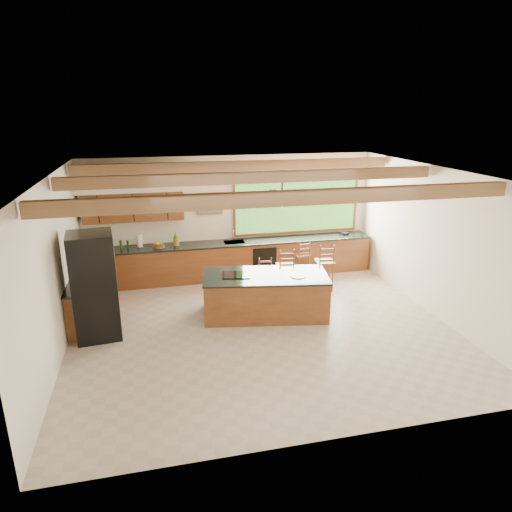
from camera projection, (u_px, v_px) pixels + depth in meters
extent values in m
plane|color=#BEB09E|center=(262.00, 328.00, 8.89)|extent=(7.20, 7.20, 0.00)
cube|color=white|center=(231.00, 216.00, 11.43)|extent=(7.20, 0.04, 3.00)
cube|color=white|center=(329.00, 337.00, 5.41)|extent=(7.20, 0.04, 3.00)
cube|color=white|center=(55.00, 270.00, 7.64)|extent=(0.04, 6.50, 3.00)
cube|color=white|center=(435.00, 242.00, 9.20)|extent=(0.04, 6.50, 3.00)
cube|color=tan|center=(263.00, 173.00, 7.96)|extent=(7.20, 6.50, 0.04)
cube|color=#94644A|center=(290.00, 198.00, 6.52)|extent=(7.10, 0.15, 0.22)
cube|color=#94644A|center=(257.00, 177.00, 8.46)|extent=(7.10, 0.15, 0.22)
cube|color=#94644A|center=(238.00, 166.00, 10.13)|extent=(7.10, 0.15, 0.22)
cube|color=brown|center=(133.00, 206.00, 10.62)|extent=(2.30, 0.35, 0.70)
cube|color=white|center=(131.00, 181.00, 10.37)|extent=(2.60, 0.50, 0.48)
cylinder|color=#FFEABF|center=(100.00, 192.00, 10.29)|extent=(0.10, 0.10, 0.01)
cylinder|color=#FFEABF|center=(163.00, 190.00, 10.59)|extent=(0.10, 0.10, 0.01)
cube|color=#67A93C|center=(297.00, 207.00, 11.72)|extent=(3.20, 0.04, 1.30)
cube|color=#AB6D34|center=(209.00, 204.00, 11.17)|extent=(0.64, 0.03, 0.54)
cube|color=#3C6C4D|center=(209.00, 204.00, 11.16)|extent=(0.54, 0.01, 0.44)
cube|color=brown|center=(235.00, 260.00, 11.44)|extent=(7.00, 0.65, 0.88)
cube|color=black|center=(234.00, 243.00, 11.30)|extent=(7.04, 0.69, 0.04)
cube|color=brown|center=(92.00, 296.00, 9.29)|extent=(0.65, 2.35, 0.88)
cube|color=black|center=(89.00, 275.00, 9.15)|extent=(0.69, 2.39, 0.04)
cube|color=black|center=(265.00, 263.00, 11.30)|extent=(0.60, 0.02, 0.78)
cube|color=silver|center=(234.00, 243.00, 11.30)|extent=(0.50, 0.38, 0.03)
cylinder|color=silver|center=(233.00, 234.00, 11.43)|extent=(0.03, 0.03, 0.30)
cylinder|color=silver|center=(233.00, 230.00, 11.30)|extent=(0.03, 0.20, 0.03)
cylinder|color=white|center=(140.00, 241.00, 10.82)|extent=(0.13, 0.13, 0.32)
cylinder|color=#1C3816|center=(121.00, 244.00, 10.73)|extent=(0.06, 0.06, 0.20)
cylinder|color=#1C3816|center=(128.00, 244.00, 10.81)|extent=(0.05, 0.05, 0.18)
cube|color=black|center=(344.00, 233.00, 11.91)|extent=(0.23, 0.21, 0.08)
cube|color=brown|center=(266.00, 296.00, 9.36)|extent=(2.62, 1.55, 0.83)
cube|color=black|center=(266.00, 276.00, 9.22)|extent=(2.67, 1.59, 0.04)
cube|color=black|center=(236.00, 275.00, 9.18)|extent=(0.62, 0.52, 0.02)
cylinder|color=white|center=(298.00, 276.00, 9.12)|extent=(0.30, 0.30, 0.02)
cube|color=black|center=(95.00, 286.00, 8.29)|extent=(0.85, 0.83, 2.00)
cube|color=silver|center=(117.00, 284.00, 8.37)|extent=(0.03, 0.06, 1.84)
cube|color=brown|center=(285.00, 266.00, 10.36)|extent=(0.44, 0.44, 0.04)
cylinder|color=brown|center=(281.00, 283.00, 10.29)|extent=(0.04, 0.04, 0.65)
cylinder|color=brown|center=(294.00, 282.00, 10.36)|extent=(0.04, 0.04, 0.65)
cylinder|color=brown|center=(277.00, 278.00, 10.58)|extent=(0.04, 0.04, 0.65)
cylinder|color=brown|center=(290.00, 277.00, 10.65)|extent=(0.04, 0.04, 0.65)
cube|color=brown|center=(264.00, 272.00, 10.29)|extent=(0.38, 0.38, 0.04)
cylinder|color=brown|center=(260.00, 286.00, 10.23)|extent=(0.03, 0.03, 0.55)
cylinder|color=brown|center=(271.00, 285.00, 10.28)|extent=(0.03, 0.03, 0.55)
cylinder|color=brown|center=(257.00, 282.00, 10.47)|extent=(0.03, 0.03, 0.55)
cylinder|color=brown|center=(268.00, 281.00, 10.53)|extent=(0.03, 0.03, 0.55)
cube|color=brown|center=(301.00, 255.00, 11.31)|extent=(0.42, 0.42, 0.04)
cylinder|color=brown|center=(297.00, 269.00, 11.25)|extent=(0.03, 0.03, 0.59)
cylinder|color=brown|center=(308.00, 268.00, 11.31)|extent=(0.03, 0.03, 0.59)
cylinder|color=brown|center=(294.00, 265.00, 11.51)|extent=(0.03, 0.03, 0.59)
cylinder|color=brown|center=(304.00, 265.00, 11.57)|extent=(0.03, 0.03, 0.59)
cube|color=brown|center=(325.00, 262.00, 10.56)|extent=(0.46, 0.46, 0.04)
cylinder|color=brown|center=(320.00, 279.00, 10.49)|extent=(0.04, 0.04, 0.67)
cylinder|color=brown|center=(333.00, 278.00, 10.56)|extent=(0.04, 0.04, 0.67)
cylinder|color=brown|center=(315.00, 274.00, 10.79)|extent=(0.04, 0.04, 0.67)
cylinder|color=brown|center=(328.00, 273.00, 10.86)|extent=(0.04, 0.04, 0.67)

